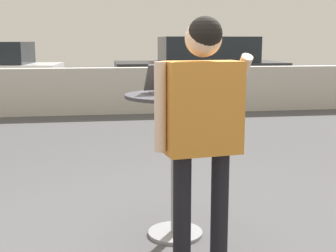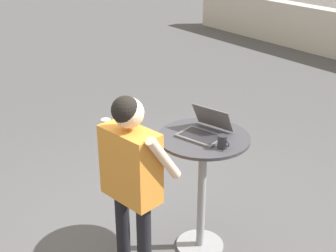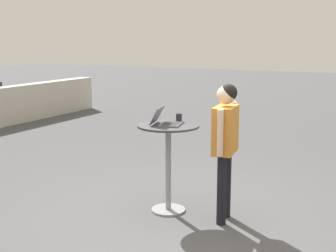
{
  "view_description": "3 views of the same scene",
  "coord_description": "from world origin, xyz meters",
  "px_view_note": "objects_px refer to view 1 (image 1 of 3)",
  "views": [
    {
      "loc": [
        -0.39,
        -3.08,
        1.49
      ],
      "look_at": [
        0.1,
        0.08,
        0.9
      ],
      "focal_mm": 50.0,
      "sensor_mm": 36.0,
      "label": 1
    },
    {
      "loc": [
        2.72,
        -1.98,
        2.73
      ],
      "look_at": [
        -0.04,
        0.12,
        1.16
      ],
      "focal_mm": 50.0,
      "sensor_mm": 36.0,
      "label": 2
    },
    {
      "loc": [
        -4.73,
        -2.3,
        2.15
      ],
      "look_at": [
        0.21,
        0.31,
        1.08
      ],
      "focal_mm": 50.0,
      "sensor_mm": 36.0,
      "label": 3
    }
  ],
  "objects_px": {
    "cafe_table": "(176,138)",
    "standing_person": "(202,118)",
    "coffee_mug": "(208,87)",
    "laptop": "(173,87)",
    "parked_car_near_street": "(201,68)"
  },
  "relations": [
    {
      "from": "cafe_table",
      "to": "coffee_mug",
      "type": "xyz_separation_m",
      "value": [
        0.24,
        -0.02,
        0.38
      ]
    },
    {
      "from": "laptop",
      "to": "standing_person",
      "type": "bearing_deg",
      "value": -86.29
    },
    {
      "from": "cafe_table",
      "to": "coffee_mug",
      "type": "height_order",
      "value": "coffee_mug"
    },
    {
      "from": "cafe_table",
      "to": "parked_car_near_street",
      "type": "xyz_separation_m",
      "value": [
        2.06,
        8.17,
        0.03
      ]
    },
    {
      "from": "laptop",
      "to": "parked_car_near_street",
      "type": "distance_m",
      "value": 8.41
    },
    {
      "from": "standing_person",
      "to": "cafe_table",
      "type": "bearing_deg",
      "value": 92.64
    },
    {
      "from": "cafe_table",
      "to": "standing_person",
      "type": "bearing_deg",
      "value": -87.36
    },
    {
      "from": "cafe_table",
      "to": "coffee_mug",
      "type": "relative_size",
      "value": 9.69
    },
    {
      "from": "coffee_mug",
      "to": "standing_person",
      "type": "relative_size",
      "value": 0.07
    },
    {
      "from": "cafe_table",
      "to": "parked_car_near_street",
      "type": "bearing_deg",
      "value": 75.81
    },
    {
      "from": "cafe_table",
      "to": "laptop",
      "type": "xyz_separation_m",
      "value": [
        -0.02,
        0.02,
        0.38
      ]
    },
    {
      "from": "standing_person",
      "to": "laptop",
      "type": "bearing_deg",
      "value": 93.71
    },
    {
      "from": "laptop",
      "to": "coffee_mug",
      "type": "xyz_separation_m",
      "value": [
        0.26,
        -0.05,
        0.01
      ]
    },
    {
      "from": "laptop",
      "to": "cafe_table",
      "type": "bearing_deg",
      "value": -58.24
    },
    {
      "from": "coffee_mug",
      "to": "standing_person",
      "type": "distance_m",
      "value": 0.74
    }
  ]
}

